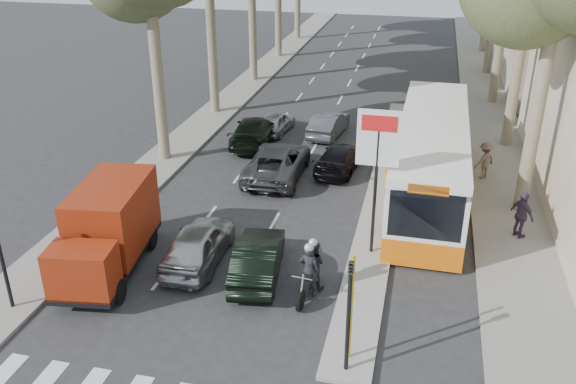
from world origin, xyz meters
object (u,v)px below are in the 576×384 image
Objects in this scene: dark_hatchback at (258,258)px; city_bus at (431,157)px; red_truck at (108,228)px; motorcycle at (311,269)px; silver_hatchback at (198,244)px.

dark_hatchback is 0.32× the size of city_bus.
red_truck reaches higher than motorcycle.
dark_hatchback is 5.32m from red_truck.
red_truck is 0.44× the size of city_bus.
red_truck is 7.21m from motorcycle.
silver_hatchback is 11.12m from city_bus.
motorcycle reaches higher than dark_hatchback.
red_truck is (-2.86, -1.08, 0.84)m from silver_hatchback.
red_truck reaches higher than dark_hatchback.
city_bus is at bearing 73.32° from motorcycle.
motorcycle is (7.18, 0.10, -0.68)m from red_truck.
silver_hatchback is 0.33× the size of city_bus.
motorcycle is (1.98, -0.58, 0.21)m from dark_hatchback.
red_truck is at bearing 19.37° from silver_hatchback.
motorcycle is at bearing -111.89° from city_bus.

